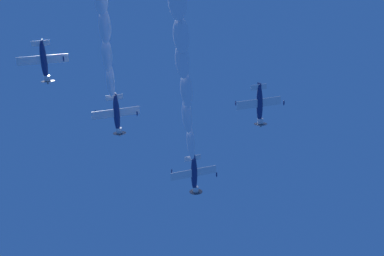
% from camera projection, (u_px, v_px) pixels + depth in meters
% --- Properties ---
extents(airplane_lead, '(7.93, 7.53, 4.30)m').
position_uv_depth(airplane_lead, '(194.00, 175.00, 80.52)').
color(airplane_lead, navy).
extents(airplane_left_wingman, '(7.83, 7.60, 4.31)m').
position_uv_depth(airplane_left_wingman, '(117.00, 115.00, 80.31)').
color(airplane_left_wingman, navy).
extents(airplane_right_wingman, '(7.84, 7.67, 3.99)m').
position_uv_depth(airplane_right_wingman, '(260.00, 105.00, 79.12)').
color(airplane_right_wingman, navy).
extents(airplane_slot_tail, '(7.89, 7.63, 4.01)m').
position_uv_depth(airplane_slot_tail, '(44.00, 62.00, 78.93)').
color(airplane_slot_tail, navy).
extents(smoke_trail_lead, '(23.70, 34.43, 9.00)m').
position_uv_depth(smoke_trail_lead, '(180.00, 13.00, 71.48)').
color(smoke_trail_lead, white).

